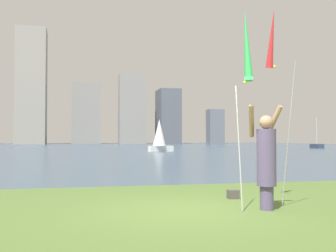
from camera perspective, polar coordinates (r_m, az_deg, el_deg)
name	(u,v)px	position (r m, az deg, el deg)	size (l,w,h in m)	color
ground	(89,149)	(58.63, -10.92, -3.10)	(120.00, 138.00, 0.12)	#4C662D
person	(266,158)	(8.16, 13.49, -4.34)	(0.74, 0.55, 2.03)	#594C72
kite_flag_left	(246,49)	(7.84, 10.84, 10.49)	(0.16, 0.71, 3.79)	#B2B2B7
kite_flag_right	(272,43)	(9.27, 14.31, 11.10)	(0.16, 1.18, 4.14)	#B2B2B7
bag	(233,194)	(9.60, 9.03, -9.34)	(0.24, 0.20, 0.20)	#4C4742
sailboat_4	(160,135)	(43.49, -1.18, -1.26)	(2.84, 1.75, 5.52)	white
sailboat_5	(317,146)	(60.79, 19.98, -2.62)	(1.02, 2.26, 4.24)	#333D51
skyline_tower_2	(31,87)	(103.31, -18.45, 5.23)	(6.86, 7.07, 27.46)	gray
skyline_tower_3	(86,114)	(107.62, -11.34, 1.69)	(7.33, 5.76, 15.46)	gray
skyline_tower_4	(132,109)	(103.69, -5.02, 2.34)	(6.64, 4.27, 17.44)	gray
skyline_tower_5	(168,117)	(105.46, 0.02, 1.30)	(5.28, 7.80, 13.88)	#565B66
skyline_tower_6	(215,126)	(110.10, 6.58, -0.07)	(4.05, 3.60, 9.09)	slate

